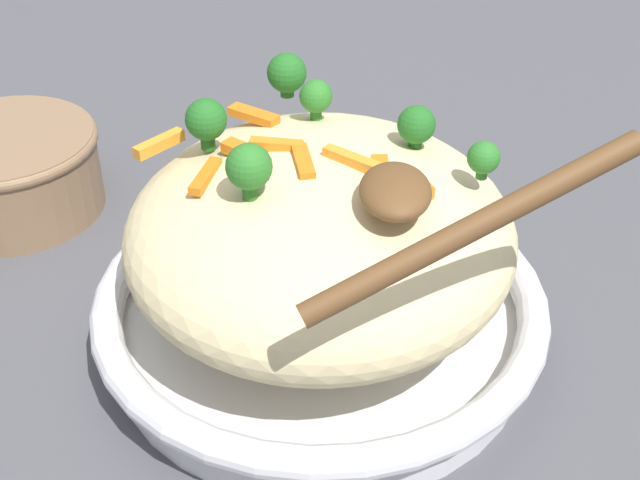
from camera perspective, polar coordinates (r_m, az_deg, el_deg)
name	(u,v)px	position (r m, az deg, el deg)	size (l,w,h in m)	color
ground_plane	(320,340)	(0.60, 0.00, -6.50)	(2.40, 2.40, 0.00)	#4C4C51
serving_bowl	(320,311)	(0.59, 0.00, -4.65)	(0.30, 0.30, 0.05)	silver
pasta_mound	(320,231)	(0.55, 0.00, 0.62)	(0.26, 0.24, 0.10)	beige
carrot_piece_0	(242,151)	(0.54, -5.10, 5.81)	(0.03, 0.01, 0.01)	orange
carrot_piece_1	(206,176)	(0.52, -7.45, 4.15)	(0.04, 0.01, 0.01)	orange
carrot_piece_2	(354,159)	(0.52, 2.20, 5.26)	(0.04, 0.01, 0.01)	orange
carrot_piece_3	(254,115)	(0.59, -4.34, 8.10)	(0.04, 0.01, 0.01)	orange
carrot_piece_4	(303,162)	(0.52, -1.10, 5.08)	(0.04, 0.01, 0.01)	orange
carrot_piece_5	(276,145)	(0.54, -2.87, 6.22)	(0.03, 0.01, 0.01)	orange
carrot_piece_6	(382,178)	(0.51, 4.05, 4.05)	(0.04, 0.01, 0.01)	orange
carrot_piece_7	(402,197)	(0.49, 5.34, 2.81)	(0.04, 0.01, 0.01)	orange
carrot_piece_8	(159,144)	(0.56, -10.41, 6.17)	(0.04, 0.01, 0.01)	orange
broccoli_floret_0	(484,162)	(0.52, 10.64, 4.98)	(0.02, 0.02, 0.02)	#296820
broccoli_floret_1	(416,125)	(0.55, 6.28, 7.42)	(0.02, 0.02, 0.03)	#205B1C
broccoli_floret_2	(206,121)	(0.55, -7.41, 7.71)	(0.03, 0.03, 0.03)	#205B1C
broccoli_floret_3	(316,97)	(0.58, -0.27, 9.28)	(0.02, 0.02, 0.03)	#296820
broccoli_floret_4	(287,73)	(0.61, -2.17, 10.77)	(0.03, 0.03, 0.03)	#205B1C
broccoli_floret_5	(249,168)	(0.49, -4.64, 4.71)	(0.03, 0.03, 0.03)	#296820
serving_spoon	(422,204)	(0.45, 6.62, 2.36)	(0.14, 0.16, 0.07)	brown
companion_bowl	(9,168)	(0.76, -19.55, 4.45)	(0.15, 0.15, 0.07)	#8C6B4C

